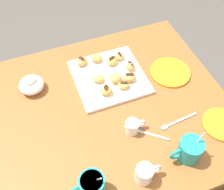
{
  "coord_description": "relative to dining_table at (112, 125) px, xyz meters",
  "views": [
    {
      "loc": [
        0.23,
        0.61,
        1.66
      ],
      "look_at": [
        -0.02,
        -0.05,
        0.75
      ],
      "focal_mm": 44.47,
      "sensor_mm": 36.0,
      "label": 1
    }
  ],
  "objects": [
    {
      "name": "beignet_6",
      "position": [
        -0.12,
        -0.1,
        0.17
      ],
      "size": [
        0.07,
        0.06,
        0.04
      ],
      "primitive_type": "ellipsoid",
      "rotation": [
        0.0,
        0.0,
        5.88
      ],
      "color": "#DBA351",
      "rests_on": "pastry_plate_square"
    },
    {
      "name": "loose_spoon_by_plate",
      "position": [
        -0.2,
        0.16,
        0.14
      ],
      "size": [
        0.16,
        0.03,
        0.01
      ],
      "color": "silver",
      "rests_on": "dining_table"
    },
    {
      "name": "chocolate_drizzle_1",
      "position": [
        -0.0,
        -0.07,
        0.19
      ],
      "size": [
        0.03,
        0.04,
        0.0
      ],
      "primitive_type": "ellipsoid",
      "rotation": [
        0.0,
        0.0,
        4.32
      ],
      "color": "#381E11",
      "rests_on": "beignet_1"
    },
    {
      "name": "coffee_mug_teal_left",
      "position": [
        -0.18,
        0.3,
        0.18
      ],
      "size": [
        0.12,
        0.08,
        0.13
      ],
      "color": "teal",
      "rests_on": "dining_table"
    },
    {
      "name": "chocolate_drizzle_4",
      "position": [
        -0.13,
        -0.24,
        0.18
      ],
      "size": [
        0.02,
        0.03,
        0.0
      ],
      "primitive_type": "ellipsoid",
      "rotation": [
        0.0,
        0.0,
        4.76
      ],
      "color": "#381E11",
      "rests_on": "beignet_4"
    },
    {
      "name": "coffee_mug_teal_right",
      "position": [
        0.18,
        0.3,
        0.18
      ],
      "size": [
        0.12,
        0.08,
        0.14
      ],
      "color": "teal",
      "rests_on": "dining_table"
    },
    {
      "name": "beignet_3",
      "position": [
        0.01,
        -0.14,
        0.17
      ],
      "size": [
        0.07,
        0.06,
        0.03
      ],
      "primitive_type": "ellipsoid",
      "rotation": [
        0.0,
        0.0,
        2.59
      ],
      "color": "#DBA351",
      "rests_on": "pastry_plate_square"
    },
    {
      "name": "chocolate_drizzle_6",
      "position": [
        -0.12,
        -0.1,
        0.19
      ],
      "size": [
        0.04,
        0.03,
        0.0
      ],
      "primitive_type": "ellipsoid",
      "rotation": [
        0.0,
        0.0,
        5.98
      ],
      "color": "#381E11",
      "rests_on": "beignet_6"
    },
    {
      "name": "ground_plane",
      "position": [
        0.0,
        0.0,
        -0.6
      ],
      "size": [
        8.0,
        8.0,
        0.0
      ],
      "primitive_type": "plane",
      "color": "#514C47"
    },
    {
      "name": "beignet_0",
      "position": [
        -0.08,
        -0.22,
        0.17
      ],
      "size": [
        0.06,
        0.06,
        0.04
      ],
      "primitive_type": "ellipsoid",
      "rotation": [
        0.0,
        0.0,
        0.38
      ],
      "color": "#DBA351",
      "rests_on": "pastry_plate_square"
    },
    {
      "name": "beignet_4",
      "position": [
        -0.13,
        -0.24,
        0.16
      ],
      "size": [
        0.05,
        0.05,
        0.03
      ],
      "primitive_type": "ellipsoid",
      "rotation": [
        0.0,
        0.0,
        4.53
      ],
      "color": "#DBA351",
      "rests_on": "pastry_plate_square"
    },
    {
      "name": "ice_cream_bowl",
      "position": [
        0.28,
        -0.21,
        0.17
      ],
      "size": [
        0.11,
        0.11,
        0.08
      ],
      "color": "white",
      "rests_on": "dining_table"
    },
    {
      "name": "beignet_2",
      "position": [
        -0.08,
        -0.07,
        0.16
      ],
      "size": [
        0.06,
        0.05,
        0.03
      ],
      "primitive_type": "ellipsoid",
      "rotation": [
        0.0,
        0.0,
        6.04
      ],
      "color": "#DBA351",
      "rests_on": "pastry_plate_square"
    },
    {
      "name": "pastry_plate_square",
      "position": [
        -0.05,
        -0.15,
        0.14
      ],
      "size": [
        0.3,
        0.3,
        0.02
      ],
      "primitive_type": "cube",
      "color": "white",
      "rests_on": "dining_table"
    },
    {
      "name": "beignet_7",
      "position": [
        -0.15,
        -0.16,
        0.17
      ],
      "size": [
        0.05,
        0.05,
        0.04
      ],
      "primitive_type": "ellipsoid",
      "rotation": [
        0.0,
        0.0,
        1.9
      ],
      "color": "#DBA351",
      "rests_on": "pastry_plate_square"
    },
    {
      "name": "beignet_8",
      "position": [
        -0.02,
        -0.26,
        0.17
      ],
      "size": [
        0.07,
        0.06,
        0.04
      ],
      "primitive_type": "ellipsoid",
      "rotation": [
        0.0,
        0.0,
        5.74
      ],
      "color": "#DBA351",
      "rests_on": "pastry_plate_square"
    },
    {
      "name": "chocolate_sauce_pitcher",
      "position": [
        -0.03,
        0.13,
        0.16
      ],
      "size": [
        0.09,
        0.05,
        0.06
      ],
      "color": "white",
      "rests_on": "dining_table"
    },
    {
      "name": "loose_spoon_near_saucer",
      "position": [
        -0.07,
        0.15,
        0.14
      ],
      "size": [
        0.13,
        0.11,
        0.01
      ],
      "color": "silver",
      "rests_on": "dining_table"
    },
    {
      "name": "chocolate_drizzle_0",
      "position": [
        -0.08,
        -0.22,
        0.19
      ],
      "size": [
        0.04,
        0.03,
        0.0
      ],
      "primitive_type": "ellipsoid",
      "rotation": [
        0.0,
        0.0,
        0.46
      ],
      "color": "#381E11",
      "rests_on": "beignet_0"
    },
    {
      "name": "cream_pitcher_white",
      "position": [
        0.0,
        0.32,
        0.17
      ],
      "size": [
        0.1,
        0.06,
        0.07
      ],
      "color": "white",
      "rests_on": "dining_table"
    },
    {
      "name": "saucer_orange_right",
      "position": [
        -0.31,
        -0.09,
        0.14
      ],
      "size": [
        0.18,
        0.18,
        0.01
      ],
      "primitive_type": "cylinder",
      "color": "orange",
      "rests_on": "dining_table"
    },
    {
      "name": "beignet_9",
      "position": [
        -0.06,
        -0.12,
        0.17
      ],
      "size": [
        0.07,
        0.07,
        0.04
      ],
      "primitive_type": "ellipsoid",
      "rotation": [
        0.0,
        0.0,
        5.94
      ],
      "color": "#DBA351",
      "rests_on": "pastry_plate_square"
    },
    {
      "name": "chocolate_drizzle_7",
      "position": [
        -0.15,
        -0.16,
        0.19
      ],
      "size": [
        0.02,
        0.03,
        0.0
      ],
      "primitive_type": "ellipsoid",
      "rotation": [
        0.0,
        0.0,
        1.8
      ],
      "color": "#381E11",
      "rests_on": "beignet_7"
    },
    {
      "name": "beignet_1",
      "position": [
        -0.0,
        -0.07,
        0.17
      ],
      "size": [
        0.07,
        0.07,
        0.04
      ],
      "primitive_type": "ellipsoid",
      "rotation": [
        0.0,
        0.0,
        4.09
      ],
      "color": "#DBA351",
      "rests_on": "pastry_plate_square"
    },
    {
      "name": "chocolate_drizzle_2",
      "position": [
        -0.08,
        -0.07,
        0.18
      ],
      "size": [
        0.04,
        0.03,
        0.0
      ],
      "primitive_type": "ellipsoid",
      "rotation": [
        0.0,
        0.0,
        5.89
      ],
      "color": "#381E11",
      "rests_on": "beignet_2"
    },
    {
      "name": "beignet_5",
      "position": [
        0.04,
        -0.26,
        0.17
      ],
      "size": [
        0.07,
        0.06,
        0.04
      ],
      "primitive_type": "ellipsoid",
      "rotation": [
        0.0,
        0.0,
        5.27
      ],
      "color": "#DBA351",
      "rests_on": "pastry_plate_square"
    },
    {
      "name": "chocolate_drizzle_5",
      "position": [
        0.04,
        -0.26,
        0.19
      ],
      "size": [
        0.03,
        0.04,
        0.0
      ],
      "primitive_type": "ellipsoid",
      "rotation": [
        0.0,
        0.0,
        5.27
      ],
      "color": "#381E11",
      "rests_on": "beignet_5"
    },
    {
      "name": "dining_table",
      "position": [
        0.0,
        0.0,
        0.0
      ],
      "size": [
        0.96,
        0.86,
        0.73
      ],
      "color": "#935628",
      "rests_on": "ground_plane"
    },
    {
      "name": "saucer_orange_left",
      "position": [
        -0.37,
        0.23,
        0.14
      ],
      "size": [
        0.15,
        0.15,
        0.01
      ],
      "primitive_type": "cylinder",
      "color": "orange",
      "rests_on": "dining_table"
    }
  ]
}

